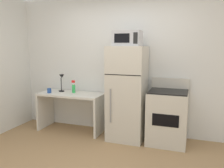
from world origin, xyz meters
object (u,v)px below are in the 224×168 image
object	(u,v)px
desk	(71,104)
microwave	(128,38)
spray_bottle	(74,88)
desk_lamp	(62,80)
coffee_mug	(49,91)
refrigerator	(127,93)
oven_range	(167,117)

from	to	relation	value
desk	microwave	distance (m)	1.71
spray_bottle	microwave	size ratio (longest dim) A/B	0.54
desk_lamp	coffee_mug	bearing A→B (deg)	-130.01
desk	refrigerator	world-z (taller)	refrigerator
refrigerator	microwave	size ratio (longest dim) A/B	3.61
refrigerator	microwave	bearing A→B (deg)	-89.68
desk_lamp	spray_bottle	size ratio (longest dim) A/B	1.42
microwave	coffee_mug	bearing A→B (deg)	-177.60
oven_range	desk	bearing A→B (deg)	179.47
desk_lamp	microwave	distance (m)	1.62
spray_bottle	coffee_mug	world-z (taller)	spray_bottle
desk_lamp	coffee_mug	world-z (taller)	desk_lamp
desk	desk_lamp	size ratio (longest dim) A/B	3.58
coffee_mug	microwave	world-z (taller)	microwave
spray_bottle	refrigerator	xyz separation A→B (m)	(1.12, -0.08, -0.02)
spray_bottle	oven_range	distance (m)	1.87
spray_bottle	refrigerator	bearing A→B (deg)	-4.34
coffee_mug	oven_range	size ratio (longest dim) A/B	0.09
microwave	oven_range	distance (m)	1.51
microwave	refrigerator	bearing A→B (deg)	90.32
microwave	oven_range	size ratio (longest dim) A/B	0.42
desk_lamp	refrigerator	bearing A→B (deg)	-4.56
desk	desk_lamp	distance (m)	0.53
refrigerator	microwave	distance (m)	0.96
spray_bottle	coffee_mug	distance (m)	0.48
spray_bottle	coffee_mug	bearing A→B (deg)	-159.01
spray_bottle	microwave	distance (m)	1.47
refrigerator	oven_range	xyz separation A→B (m)	(0.71, 0.02, -0.36)
oven_range	spray_bottle	bearing A→B (deg)	177.82
spray_bottle	microwave	bearing A→B (deg)	-5.42
spray_bottle	oven_range	size ratio (longest dim) A/B	0.23
desk_lamp	microwave	world-z (taller)	microwave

